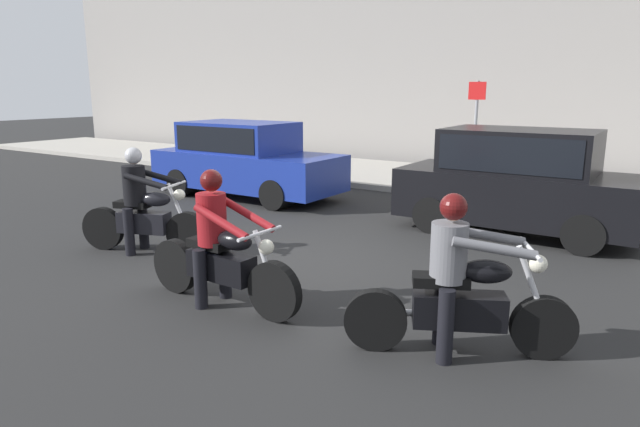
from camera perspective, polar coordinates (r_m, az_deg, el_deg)
The scene contains 8 objects.
ground_plane at distance 8.03m, azimuth -2.21°, elevation -5.20°, with size 80.00×80.00×0.00m, color #242424.
sidewalk_slab at distance 15.08m, azimuth 15.74°, elevation 3.11°, with size 40.00×4.40×0.14m, color #A8A399.
motorcycle_with_rider_gray at distance 5.37m, azimuth 14.07°, elevation -7.62°, with size 1.98×1.13×1.55m.
motorcycle_with_rider_black_leather at distance 8.86m, azimuth -17.78°, elevation 0.32°, with size 2.02×0.94×1.62m.
motorcycle_with_rider_crimson at distance 6.47m, azimuth -10.24°, elevation -3.88°, with size 2.23×0.70×1.59m.
parked_hatchback_black at distance 10.11m, azimuth 19.61°, elevation 3.25°, with size 3.92×1.76×1.80m.
parked_sedan_cobalt_blue at distance 12.96m, azimuth -7.80°, elevation 5.59°, with size 4.50×1.82×1.72m.
street_sign_post at distance 14.86m, azimuth 15.70°, elevation 9.18°, with size 0.44×0.08×2.52m.
Camera 1 is at (4.45, -6.21, 2.48)m, focal length 31.16 mm.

